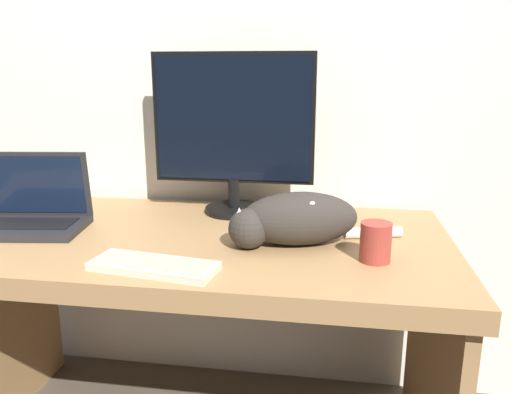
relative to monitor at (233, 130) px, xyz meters
name	(u,v)px	position (x,y,z in m)	size (l,w,h in m)	color
wall_back	(224,51)	(-0.07, 0.19, 0.26)	(6.40, 0.06, 2.60)	silver
desk	(197,281)	(-0.07, -0.26, -0.44)	(1.53, 0.78, 0.75)	#A37A4C
monitor	(233,130)	(0.00, 0.00, 0.00)	(0.55, 0.20, 0.55)	black
laptop	(30,214)	(-0.60, -0.28, -0.24)	(0.37, 0.27, 0.24)	#232326
external_keyboard	(154,266)	(-0.10, -0.55, -0.28)	(0.34, 0.16, 0.02)	beige
cat	(295,218)	(0.24, -0.30, -0.21)	(0.50, 0.25, 0.15)	#332D28
coffee_mug	(376,242)	(0.46, -0.40, -0.24)	(0.08, 0.08, 0.10)	#9E382D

